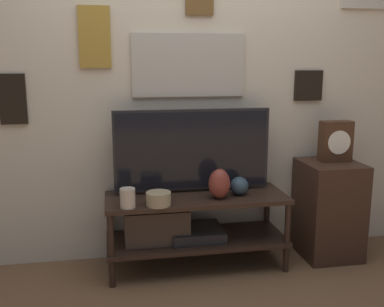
{
  "coord_description": "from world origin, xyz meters",
  "views": [
    {
      "loc": [
        -0.57,
        -2.61,
        1.41
      ],
      "look_at": [
        -0.03,
        0.27,
        0.81
      ],
      "focal_mm": 42.0,
      "sensor_mm": 36.0,
      "label": 1
    }
  ],
  "objects_px": {
    "television": "(192,150)",
    "vase_urn_stoneware": "(219,184)",
    "candle_jar": "(128,198)",
    "vase_wide_bowl": "(159,199)",
    "mantel_clock": "(336,141)",
    "vase_round_glass": "(239,186)"
  },
  "relations": [
    {
      "from": "television",
      "to": "vase_wide_bowl",
      "type": "xyz_separation_m",
      "value": [
        -0.27,
        -0.26,
        -0.25
      ]
    },
    {
      "from": "vase_round_glass",
      "to": "mantel_clock",
      "type": "xyz_separation_m",
      "value": [
        0.74,
        0.09,
        0.27
      ]
    },
    {
      "from": "vase_round_glass",
      "to": "mantel_clock",
      "type": "height_order",
      "value": "mantel_clock"
    },
    {
      "from": "vase_wide_bowl",
      "to": "vase_urn_stoneware",
      "type": "height_order",
      "value": "vase_urn_stoneware"
    },
    {
      "from": "vase_round_glass",
      "to": "vase_wide_bowl",
      "type": "height_order",
      "value": "vase_round_glass"
    },
    {
      "from": "television",
      "to": "vase_urn_stoneware",
      "type": "height_order",
      "value": "television"
    },
    {
      "from": "television",
      "to": "vase_urn_stoneware",
      "type": "relative_size",
      "value": 5.39
    },
    {
      "from": "television",
      "to": "mantel_clock",
      "type": "bearing_deg",
      "value": -2.7
    },
    {
      "from": "vase_urn_stoneware",
      "to": "candle_jar",
      "type": "distance_m",
      "value": 0.61
    },
    {
      "from": "mantel_clock",
      "to": "candle_jar",
      "type": "bearing_deg",
      "value": -171.55
    },
    {
      "from": "vase_round_glass",
      "to": "vase_wide_bowl",
      "type": "xyz_separation_m",
      "value": [
        -0.57,
        -0.12,
        -0.02
      ]
    },
    {
      "from": "vase_wide_bowl",
      "to": "candle_jar",
      "type": "relative_size",
      "value": 1.28
    },
    {
      "from": "vase_urn_stoneware",
      "to": "mantel_clock",
      "type": "distance_m",
      "value": 0.93
    },
    {
      "from": "vase_urn_stoneware",
      "to": "mantel_clock",
      "type": "relative_size",
      "value": 0.69
    },
    {
      "from": "vase_wide_bowl",
      "to": "television",
      "type": "bearing_deg",
      "value": 44.25
    },
    {
      "from": "vase_wide_bowl",
      "to": "candle_jar",
      "type": "xyz_separation_m",
      "value": [
        -0.19,
        -0.01,
        0.02
      ]
    },
    {
      "from": "vase_urn_stoneware",
      "to": "mantel_clock",
      "type": "bearing_deg",
      "value": 9.01
    },
    {
      "from": "television",
      "to": "mantel_clock",
      "type": "relative_size",
      "value": 3.72
    },
    {
      "from": "television",
      "to": "vase_urn_stoneware",
      "type": "bearing_deg",
      "value": -52.6
    },
    {
      "from": "vase_urn_stoneware",
      "to": "candle_jar",
      "type": "height_order",
      "value": "vase_urn_stoneware"
    },
    {
      "from": "vase_wide_bowl",
      "to": "mantel_clock",
      "type": "bearing_deg",
      "value": 9.21
    },
    {
      "from": "vase_round_glass",
      "to": "mantel_clock",
      "type": "bearing_deg",
      "value": 6.7
    }
  ]
}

